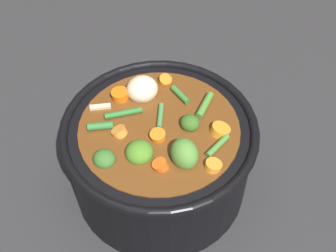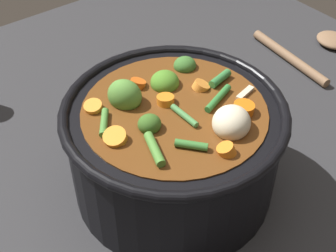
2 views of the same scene
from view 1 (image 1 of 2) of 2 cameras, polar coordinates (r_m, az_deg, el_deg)
name	(u,v)px [view 1 (image 1 of 2)]	position (r m, az deg, el deg)	size (l,w,h in m)	color
ground_plane	(160,182)	(0.75, -0.95, -6.92)	(1.10, 1.10, 0.00)	#2D2D30
cooking_pot	(160,154)	(0.69, -1.03, -3.52)	(0.28, 0.28, 0.17)	black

